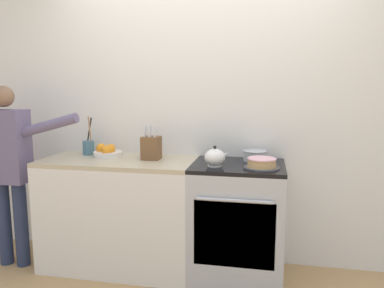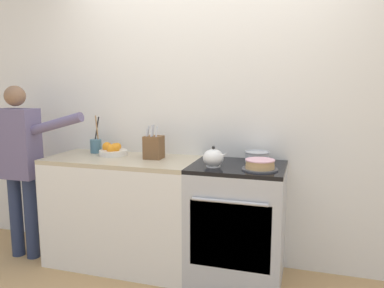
{
  "view_description": "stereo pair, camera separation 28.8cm",
  "coord_description": "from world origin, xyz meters",
  "px_view_note": "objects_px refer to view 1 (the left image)",
  "views": [
    {
      "loc": [
        0.51,
        -2.53,
        1.51
      ],
      "look_at": [
        -0.04,
        0.27,
        1.07
      ],
      "focal_mm": 35.0,
      "sensor_mm": 36.0,
      "label": 1
    },
    {
      "loc": [
        0.79,
        -2.46,
        1.51
      ],
      "look_at": [
        -0.04,
        0.27,
        1.07
      ],
      "focal_mm": 35.0,
      "sensor_mm": 36.0,
      "label": 2
    }
  ],
  "objects_px": {
    "knife_block": "(151,148)",
    "fruit_bowl": "(108,152)",
    "tea_kettle": "(215,158)",
    "mixing_bowl": "(255,155)",
    "stove_range": "(237,221)",
    "utensil_crock": "(89,147)",
    "person_baker": "(9,161)",
    "layer_cake": "(262,163)"
  },
  "relations": [
    {
      "from": "knife_block",
      "to": "fruit_bowl",
      "type": "height_order",
      "value": "knife_block"
    },
    {
      "from": "mixing_bowl",
      "to": "layer_cake",
      "type": "bearing_deg",
      "value": -78.08
    },
    {
      "from": "mixing_bowl",
      "to": "fruit_bowl",
      "type": "distance_m",
      "value": 1.23
    },
    {
      "from": "stove_range",
      "to": "fruit_bowl",
      "type": "distance_m",
      "value": 1.22
    },
    {
      "from": "layer_cake",
      "to": "knife_block",
      "type": "bearing_deg",
      "value": 169.28
    },
    {
      "from": "layer_cake",
      "to": "utensil_crock",
      "type": "bearing_deg",
      "value": 169.91
    },
    {
      "from": "utensil_crock",
      "to": "knife_block",
      "type": "bearing_deg",
      "value": -9.16
    },
    {
      "from": "stove_range",
      "to": "utensil_crock",
      "type": "relative_size",
      "value": 2.74
    },
    {
      "from": "stove_range",
      "to": "layer_cake",
      "type": "distance_m",
      "value": 0.54
    },
    {
      "from": "fruit_bowl",
      "to": "person_baker",
      "type": "xyz_separation_m",
      "value": [
        -0.76,
        -0.25,
        -0.06
      ]
    },
    {
      "from": "stove_range",
      "to": "tea_kettle",
      "type": "height_order",
      "value": "tea_kettle"
    },
    {
      "from": "stove_range",
      "to": "mixing_bowl",
      "type": "xyz_separation_m",
      "value": [
        0.12,
        0.16,
        0.5
      ]
    },
    {
      "from": "fruit_bowl",
      "to": "person_baker",
      "type": "relative_size",
      "value": 0.16
    },
    {
      "from": "utensil_crock",
      "to": "fruit_bowl",
      "type": "distance_m",
      "value": 0.21
    },
    {
      "from": "layer_cake",
      "to": "mixing_bowl",
      "type": "xyz_separation_m",
      "value": [
        -0.06,
        0.27,
        0.01
      ]
    },
    {
      "from": "utensil_crock",
      "to": "fruit_bowl",
      "type": "height_order",
      "value": "utensil_crock"
    },
    {
      "from": "tea_kettle",
      "to": "fruit_bowl",
      "type": "height_order",
      "value": "tea_kettle"
    },
    {
      "from": "knife_block",
      "to": "person_baker",
      "type": "distance_m",
      "value": 1.18
    },
    {
      "from": "mixing_bowl",
      "to": "stove_range",
      "type": "bearing_deg",
      "value": -127.89
    },
    {
      "from": "tea_kettle",
      "to": "layer_cake",
      "type": "bearing_deg",
      "value": -0.77
    },
    {
      "from": "person_baker",
      "to": "mixing_bowl",
      "type": "bearing_deg",
      "value": 8.63
    },
    {
      "from": "mixing_bowl",
      "to": "utensil_crock",
      "type": "relative_size",
      "value": 0.58
    },
    {
      "from": "utensil_crock",
      "to": "fruit_bowl",
      "type": "relative_size",
      "value": 1.39
    },
    {
      "from": "tea_kettle",
      "to": "mixing_bowl",
      "type": "height_order",
      "value": "tea_kettle"
    },
    {
      "from": "layer_cake",
      "to": "utensil_crock",
      "type": "relative_size",
      "value": 0.77
    },
    {
      "from": "knife_block",
      "to": "fruit_bowl",
      "type": "xyz_separation_m",
      "value": [
        -0.4,
        0.04,
        -0.05
      ]
    },
    {
      "from": "tea_kettle",
      "to": "fruit_bowl",
      "type": "xyz_separation_m",
      "value": [
        -0.94,
        0.2,
        -0.02
      ]
    },
    {
      "from": "stove_range",
      "to": "utensil_crock",
      "type": "bearing_deg",
      "value": 173.26
    },
    {
      "from": "mixing_bowl",
      "to": "knife_block",
      "type": "height_order",
      "value": "knife_block"
    },
    {
      "from": "mixing_bowl",
      "to": "person_baker",
      "type": "xyz_separation_m",
      "value": [
        -1.99,
        -0.31,
        -0.06
      ]
    },
    {
      "from": "knife_block",
      "to": "utensil_crock",
      "type": "xyz_separation_m",
      "value": [
        -0.6,
        0.1,
        -0.03
      ]
    },
    {
      "from": "mixing_bowl",
      "to": "utensil_crock",
      "type": "bearing_deg",
      "value": -179.94
    },
    {
      "from": "tea_kettle",
      "to": "fruit_bowl",
      "type": "bearing_deg",
      "value": 167.95
    },
    {
      "from": "knife_block",
      "to": "mixing_bowl",
      "type": "bearing_deg",
      "value": 6.72
    },
    {
      "from": "layer_cake",
      "to": "tea_kettle",
      "type": "bearing_deg",
      "value": 179.23
    },
    {
      "from": "knife_block",
      "to": "utensil_crock",
      "type": "distance_m",
      "value": 0.61
    },
    {
      "from": "knife_block",
      "to": "utensil_crock",
      "type": "height_order",
      "value": "utensil_crock"
    },
    {
      "from": "tea_kettle",
      "to": "utensil_crock",
      "type": "xyz_separation_m",
      "value": [
        -1.15,
        0.26,
        0.0
      ]
    },
    {
      "from": "tea_kettle",
      "to": "knife_block",
      "type": "bearing_deg",
      "value": 163.33
    },
    {
      "from": "stove_range",
      "to": "knife_block",
      "type": "relative_size",
      "value": 3.27
    },
    {
      "from": "layer_cake",
      "to": "mixing_bowl",
      "type": "height_order",
      "value": "mixing_bowl"
    },
    {
      "from": "layer_cake",
      "to": "person_baker",
      "type": "height_order",
      "value": "person_baker"
    }
  ]
}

